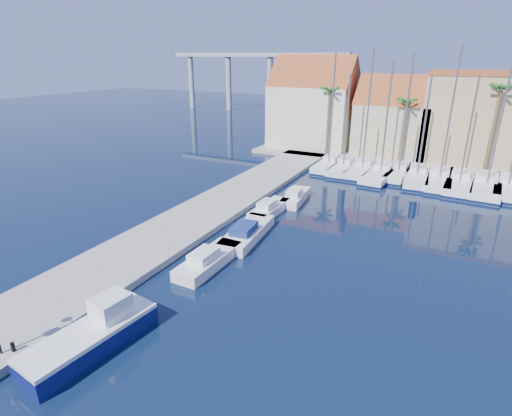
% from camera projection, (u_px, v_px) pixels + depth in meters
% --- Properties ---
extents(ground, '(260.00, 260.00, 0.00)m').
position_uv_depth(ground, '(179.00, 350.00, 19.95)').
color(ground, black).
rests_on(ground, ground).
extents(quay_west, '(6.00, 77.00, 0.50)m').
position_uv_depth(quay_west, '(191.00, 221.00, 34.92)').
color(quay_west, gray).
rests_on(quay_west, ground).
extents(shore_north, '(54.00, 16.00, 0.50)m').
position_uv_depth(shore_north, '(450.00, 160.00, 55.45)').
color(shore_north, gray).
rests_on(shore_north, ground).
extents(bollard, '(0.19, 0.19, 0.48)m').
position_uv_depth(bollard, '(13.00, 347.00, 19.04)').
color(bollard, black).
rests_on(bollard, quay_west).
extents(fishing_boat, '(3.00, 6.91, 2.34)m').
position_uv_depth(fishing_boat, '(94.00, 334.00, 19.84)').
color(fishing_boat, '#0E1355').
rests_on(fishing_boat, ground).
extents(motorboat_west_0, '(2.02, 6.04, 1.40)m').
position_uv_depth(motorboat_west_0, '(208.00, 260.00, 27.66)').
color(motorboat_west_0, white).
rests_on(motorboat_west_0, ground).
extents(motorboat_west_1, '(2.87, 7.10, 1.40)m').
position_uv_depth(motorboat_west_1, '(247.00, 232.00, 31.97)').
color(motorboat_west_1, white).
rests_on(motorboat_west_1, ground).
extents(motorboat_west_2, '(1.93, 5.60, 1.40)m').
position_uv_depth(motorboat_west_2, '(269.00, 209.00, 36.94)').
color(motorboat_west_2, white).
rests_on(motorboat_west_2, ground).
extents(motorboat_west_3, '(2.33, 5.67, 1.40)m').
position_uv_depth(motorboat_west_3, '(295.00, 197.00, 40.08)').
color(motorboat_west_3, white).
rests_on(motorboat_west_3, ground).
extents(sailboat_0, '(2.38, 8.85, 14.21)m').
position_uv_depth(sailboat_0, '(330.00, 164.00, 51.83)').
color(sailboat_0, white).
rests_on(sailboat_0, ground).
extents(sailboat_1, '(2.33, 8.74, 11.75)m').
position_uv_depth(sailboat_1, '(344.00, 167.00, 50.51)').
color(sailboat_1, white).
rests_on(sailboat_1, ground).
extents(sailboat_2, '(2.91, 9.54, 14.49)m').
position_uv_depth(sailboat_2, '(364.00, 168.00, 49.79)').
color(sailboat_2, white).
rests_on(sailboat_2, ground).
extents(sailboat_3, '(3.49, 10.46, 13.22)m').
position_uv_depth(sailboat_3, '(382.00, 173.00, 48.01)').
color(sailboat_3, white).
rests_on(sailboat_3, ground).
extents(sailboat_4, '(2.70, 8.47, 13.97)m').
position_uv_depth(sailboat_4, '(399.00, 172.00, 48.03)').
color(sailboat_4, white).
rests_on(sailboat_4, ground).
extents(sailboat_5, '(3.26, 9.92, 11.84)m').
position_uv_depth(sailboat_5, '(417.00, 176.00, 46.77)').
color(sailboat_5, white).
rests_on(sailboat_5, ground).
extents(sailboat_6, '(2.84, 10.12, 14.88)m').
position_uv_depth(sailboat_6, '(440.00, 179.00, 45.62)').
color(sailboat_6, white).
rests_on(sailboat_6, ground).
extents(sailboat_7, '(3.15, 10.55, 11.94)m').
position_uv_depth(sailboat_7, '(460.00, 182.00, 44.63)').
color(sailboat_7, white).
rests_on(sailboat_7, ground).
extents(sailboat_8, '(3.51, 11.06, 14.99)m').
position_uv_depth(sailboat_8, '(487.00, 185.00, 43.48)').
color(sailboat_8, white).
rests_on(sailboat_8, ground).
extents(sailboat_9, '(3.46, 10.40, 11.79)m').
position_uv_depth(sailboat_9, '(508.00, 186.00, 43.02)').
color(sailboat_9, white).
rests_on(sailboat_9, ground).
extents(building_0, '(12.30, 9.00, 13.50)m').
position_uv_depth(building_0, '(313.00, 106.00, 60.93)').
color(building_0, beige).
rests_on(building_0, shore_north).
extents(building_1, '(10.30, 8.00, 11.00)m').
position_uv_depth(building_1, '(394.00, 120.00, 56.24)').
color(building_1, tan).
rests_on(building_1, shore_north).
extents(building_2, '(14.20, 10.20, 11.50)m').
position_uv_depth(building_2, '(483.00, 117.00, 52.02)').
color(building_2, tan).
rests_on(building_2, shore_north).
extents(palm_0, '(2.60, 2.60, 10.15)m').
position_uv_depth(palm_0, '(330.00, 93.00, 54.16)').
color(palm_0, brown).
rests_on(palm_0, shore_north).
extents(palm_1, '(2.60, 2.60, 9.15)m').
position_uv_depth(palm_1, '(406.00, 103.00, 50.22)').
color(palm_1, brown).
rests_on(palm_1, shore_north).
extents(palm_2, '(2.60, 2.60, 11.15)m').
position_uv_depth(palm_2, '(501.00, 91.00, 45.27)').
color(palm_2, brown).
rests_on(palm_2, shore_north).
extents(viaduct, '(48.00, 2.20, 14.45)m').
position_uv_depth(viaduct, '(252.00, 71.00, 101.10)').
color(viaduct, '#9E9E99').
rests_on(viaduct, ground).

